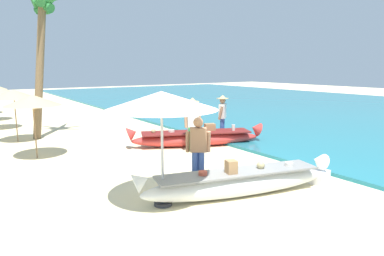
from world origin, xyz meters
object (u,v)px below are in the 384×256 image
patio_umbrella_large (161,101)px  palm_tree_leaning_seaward (43,14)px  person_vendor_assistant (222,114)px  person_vendor_hatted (193,121)px  boat_white_foreground (238,182)px  person_tourist_customer (198,149)px  boat_red_midground (196,138)px  cooler_box (319,177)px

patio_umbrella_large → palm_tree_leaning_seaward: size_ratio=0.39×
person_vendor_assistant → palm_tree_leaning_seaward: size_ratio=0.29×
person_vendor_hatted → boat_white_foreground: bearing=-110.4°
boat_white_foreground → person_tourist_customer: person_tourist_customer is taller
boat_white_foreground → person_vendor_assistant: (3.32, 4.60, 0.68)m
boat_white_foreground → person_vendor_hatted: (1.41, 3.78, 0.71)m
boat_white_foreground → person_tourist_customer: bearing=122.0°
palm_tree_leaning_seaward → boat_red_midground: bearing=-49.4°
boat_white_foreground → cooler_box: size_ratio=10.99×
boat_white_foreground → person_vendor_assistant: person_vendor_assistant is taller
person_tourist_customer → person_vendor_assistant: (3.81, 3.81, 0.05)m
boat_red_midground → person_tourist_customer: size_ratio=2.81×
person_vendor_assistant → cooler_box: bearing=-103.5°
boat_red_midground → person_vendor_assistant: bearing=10.7°
person_vendor_hatted → cooler_box: (0.68, -4.29, -0.85)m
person_vendor_assistant → patio_umbrella_large: 6.51m
boat_white_foreground → palm_tree_leaning_seaward: 9.97m
boat_white_foreground → patio_umbrella_large: size_ratio=1.98×
boat_red_midground → cooler_box: (0.15, -4.85, -0.12)m
person_tourist_customer → person_vendor_assistant: 5.39m
boat_white_foreground → person_vendor_assistant: bearing=54.2°
boat_red_midground → patio_umbrella_large: (-3.52, -3.88, 1.80)m
boat_white_foreground → person_tourist_customer: size_ratio=2.75×
patio_umbrella_large → palm_tree_leaning_seaward: 8.71m
boat_red_midground → cooler_box: size_ratio=11.24×
boat_red_midground → person_tourist_customer: 4.35m
boat_white_foreground → person_vendor_hatted: person_vendor_hatted is taller
boat_white_foreground → patio_umbrella_large: bearing=163.9°
boat_red_midground → patio_umbrella_large: size_ratio=2.03×
person_vendor_hatted → palm_tree_leaning_seaward: size_ratio=0.30×
person_vendor_assistant → palm_tree_leaning_seaward: palm_tree_leaning_seaward is taller
person_tourist_customer → patio_umbrella_large: patio_umbrella_large is taller
person_tourist_customer → cooler_box: size_ratio=4.00×
palm_tree_leaning_seaward → cooler_box: 11.04m
person_vendor_assistant → boat_red_midground: bearing=-169.3°
boat_white_foreground → boat_red_midground: bearing=65.9°
person_vendor_hatted → person_tourist_customer: person_vendor_hatted is taller
patio_umbrella_large → cooler_box: (3.67, -0.96, -1.92)m
person_vendor_hatted → patio_umbrella_large: 4.60m
patio_umbrella_large → person_vendor_assistant: bearing=40.2°
boat_white_foreground → person_vendor_assistant: size_ratio=2.66×
person_vendor_hatted → person_tourist_customer: (-1.90, -2.99, -0.08)m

